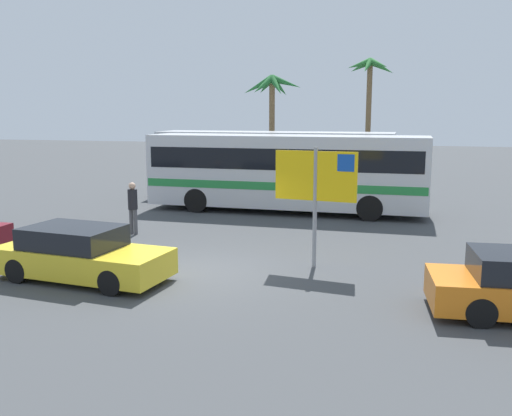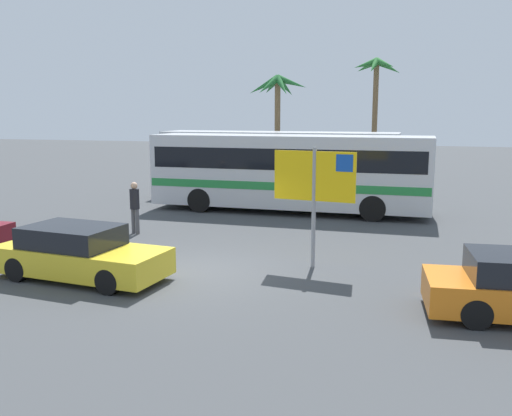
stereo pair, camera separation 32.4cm
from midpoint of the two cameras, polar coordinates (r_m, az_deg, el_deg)
The scene contains 8 objects.
ground at distance 14.48m, azimuth -5.53°, elevation -6.60°, with size 120.00×120.00×0.00m, color #424447.
bus_front_coach at distance 22.86m, azimuth 3.82°, elevation 4.01°, with size 11.39×2.48×3.17m.
bus_rear_coach at distance 26.90m, azimuth 2.63°, elevation 4.89°, with size 11.39×2.48×3.17m.
ferry_sign at distance 14.50m, azimuth 6.85°, elevation 2.79°, with size 2.19×0.31×3.20m.
car_yellow at distance 14.37m, azimuth -17.16°, elevation -4.51°, with size 4.48×2.12×1.32m.
pedestrian_by_bus at distance 19.12m, azimuth -11.93°, elevation 0.48°, with size 0.32×0.32×1.77m.
palm_tree_seaside at distance 31.63m, azimuth 2.50°, elevation 11.43°, with size 3.50×3.29×6.19m.
palm_tree_inland at distance 34.62m, azimuth 12.61°, elevation 12.71°, with size 2.88×3.04×7.32m.
Camera 2 is at (5.42, -12.82, 4.07)m, focal length 38.78 mm.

